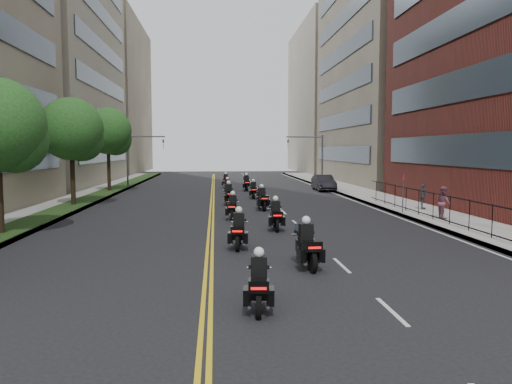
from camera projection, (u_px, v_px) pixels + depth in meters
ground at (265, 315)px, 12.29m from camera, size 160.00×160.00×0.00m
sidewalk_right at (389, 202)px, 38.08m from camera, size 4.00×90.00×0.15m
sidewalk_left at (66, 204)px, 36.13m from camera, size 4.00×90.00×0.15m
grass_strip at (78, 203)px, 36.19m from camera, size 2.00×90.00×0.04m
building_right_tan at (402, 59)px, 60.41m from camera, size 15.11×28.00×30.00m
building_right_far at (340, 100)px, 90.37m from camera, size 15.00×28.00×26.00m
building_left_mid at (31, 35)px, 56.70m from camera, size 16.11×28.00×34.00m
building_left_far at (95, 98)px, 86.83m from camera, size 16.00×28.00×26.00m
iron_fence at (459, 212)px, 25.02m from camera, size 0.05×28.00×1.50m
street_trees at (48, 131)px, 29.42m from camera, size 4.40×38.40×7.98m
traffic_signal_right at (314, 153)px, 54.45m from camera, size 4.09×0.20×5.60m
traffic_signal_left at (136, 153)px, 52.90m from camera, size 4.09×0.20×5.60m
motorcycle_0 at (259, 285)px, 12.66m from camera, size 0.59×2.15×1.59m
motorcycle_1 at (307, 247)px, 17.14m from camera, size 0.62×2.41×1.78m
motorcycle_2 at (239, 232)px, 20.54m from camera, size 0.66×2.32×1.72m
motorcycle_3 at (276, 217)px, 25.16m from camera, size 0.55×2.34×1.72m
motorcycle_4 at (233, 208)px, 29.08m from camera, size 0.60×2.22×1.64m
motorcycle_5 at (262, 200)px, 33.36m from camera, size 0.66×2.36×1.74m
motorcycle_6 at (229, 195)px, 36.57m from camera, size 0.65×2.40×1.77m
motorcycle_7 at (253, 191)px, 41.20m from camera, size 0.50×2.18×1.61m
motorcycle_8 at (228, 188)px, 44.75m from camera, size 0.64×2.15×1.59m
motorcycle_9 at (247, 184)px, 48.84m from camera, size 0.55×2.38×1.76m
motorcycle_10 at (226, 182)px, 52.64m from camera, size 0.58×2.25×1.66m
parked_sedan at (324, 183)px, 48.92m from camera, size 1.65×4.72×1.56m
pedestrian_b at (444, 202)px, 28.28m from camera, size 0.72×0.91×1.83m
pedestrian_c at (423, 197)px, 32.60m from camera, size 0.75×1.04×1.64m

